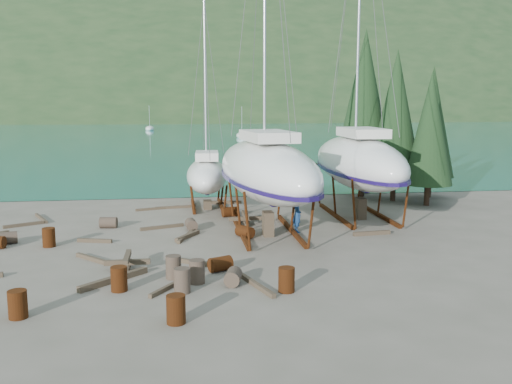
{
  "coord_description": "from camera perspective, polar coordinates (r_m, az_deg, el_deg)",
  "views": [
    {
      "loc": [
        -1.83,
        -24.23,
        6.61
      ],
      "look_at": [
        1.94,
        3.0,
        2.24
      ],
      "focal_mm": 40.0,
      "sensor_mm": 36.0,
      "label": 1
    }
  ],
  "objects": [
    {
      "name": "timber_9",
      "position": [
        36.01,
        -8.04,
        -1.51
      ],
      "size": [
        2.5,
        0.53,
        0.15
      ],
      "primitive_type": "cube",
      "rotation": [
        0.0,
        0.0,
        1.72
      ],
      "color": "brown",
      "rests_on": "ground"
    },
    {
      "name": "drum_3",
      "position": [
        17.62,
        -8.01,
        -11.54
      ],
      "size": [
        0.58,
        0.58,
        0.88
      ],
      "primitive_type": "cylinder",
      "color": "#50250D",
      "rests_on": "ground"
    },
    {
      "name": "cypress_back_left",
      "position": [
        40.33,
        10.79,
        8.96
      ],
      "size": [
        4.14,
        4.14,
        11.5
      ],
      "color": "black",
      "rests_on": "ground"
    },
    {
      "name": "large_sailboat_near",
      "position": [
        28.52,
        1.03,
        2.27
      ],
      "size": [
        5.18,
        13.16,
        20.18
      ],
      "rotation": [
        0.0,
        0.0,
        0.11
      ],
      "color": "white",
      "rests_on": "ground"
    },
    {
      "name": "worker",
      "position": [
        29.11,
        4.13,
        -2.27
      ],
      "size": [
        0.51,
        0.71,
        1.83
      ],
      "primitive_type": "imported",
      "rotation": [
        0.0,
        0.0,
        1.69
      ],
      "color": "navy",
      "rests_on": "ground"
    },
    {
      "name": "timber_17",
      "position": [
        33.03,
        -22.2,
        -3.04
      ],
      "size": [
        1.92,
        1.2,
        0.16
      ],
      "primitive_type": "cube",
      "rotation": [
        0.0,
        0.0,
        2.09
      ],
      "color": "brown",
      "rests_on": "ground"
    },
    {
      "name": "drum_1",
      "position": [
        21.0,
        -2.3,
        -8.48
      ],
      "size": [
        0.77,
        0.99,
        0.58
      ],
      "primitive_type": "cylinder",
      "rotation": [
        1.57,
        0.0,
        2.9
      ],
      "color": "#2D2823",
      "rests_on": "ground"
    },
    {
      "name": "far_hill",
      "position": [
        344.3,
        -7.66,
        7.86
      ],
      "size": [
        800.0,
        360.0,
        110.0
      ],
      "primitive_type": "ellipsoid",
      "color": "#1D341A",
      "rests_on": "ground"
    },
    {
      "name": "timber_5",
      "position": [
        20.78,
        0.03,
        -9.27
      ],
      "size": [
        1.0,
        2.67,
        0.16
      ],
      "primitive_type": "cube",
      "rotation": [
        0.0,
        0.0,
        0.31
      ],
      "color": "brown",
      "rests_on": "ground"
    },
    {
      "name": "timber_16",
      "position": [
        21.93,
        -14.02,
        -8.46
      ],
      "size": [
        2.35,
        2.34,
        0.23
      ],
      "primitive_type": "cube",
      "rotation": [
        0.0,
        0.0,
        2.35
      ],
      "color": "brown",
      "rests_on": "ground"
    },
    {
      "name": "timber_0",
      "position": [
        35.79,
        -9.79,
        -1.62
      ],
      "size": [
        2.68,
        0.99,
        0.14
      ],
      "primitive_type": "cube",
      "rotation": [
        0.0,
        0.0,
        1.89
      ],
      "color": "brown",
      "rests_on": "ground"
    },
    {
      "name": "far_house_left",
      "position": [
        222.02,
        -23.29,
        7.36
      ],
      "size": [
        6.6,
        5.6,
        5.6
      ],
      "color": "beige",
      "rests_on": "ground"
    },
    {
      "name": "drum_4",
      "position": [
        33.03,
        -2.63,
        -2.0
      ],
      "size": [
        0.99,
        0.77,
        0.58
      ],
      "primitive_type": "cylinder",
      "rotation": [
        1.57,
        0.0,
        1.8
      ],
      "color": "#50250D",
      "rests_on": "ground"
    },
    {
      "name": "drum_16",
      "position": [
        21.2,
        -5.93,
        -7.93
      ],
      "size": [
        0.58,
        0.58,
        0.88
      ],
      "primitive_type": "cylinder",
      "color": "#2D2823",
      "rests_on": "ground"
    },
    {
      "name": "moored_boat_mid",
      "position": [
        105.08,
        -1.42,
        5.64
      ],
      "size": [
        2.0,
        5.0,
        6.05
      ],
      "color": "white",
      "rests_on": "ground"
    },
    {
      "name": "timber_12",
      "position": [
        25.02,
        -16.05,
        -6.44
      ],
      "size": [
        1.59,
        1.71,
        0.17
      ],
      "primitive_type": "cube",
      "rotation": [
        0.0,
        0.0,
        0.74
      ],
      "color": "brown",
      "rests_on": "ground"
    },
    {
      "name": "drum_5",
      "position": [
        20.25,
        -7.4,
        -8.78
      ],
      "size": [
        0.58,
        0.58,
        0.88
      ],
      "primitive_type": "cylinder",
      "color": "#2D2823",
      "rests_on": "ground"
    },
    {
      "name": "cypress_mid_right",
      "position": [
        37.75,
        17.01,
        6.08
      ],
      "size": [
        3.06,
        3.06,
        8.5
      ],
      "color": "black",
      "rests_on": "ground"
    },
    {
      "name": "drum_12",
      "position": [
        22.64,
        -3.59,
        -7.19
      ],
      "size": [
        1.04,
        0.9,
        0.58
      ],
      "primitive_type": "cylinder",
      "rotation": [
        1.57,
        0.0,
        2.01
      ],
      "color": "#50250D",
      "rests_on": "ground"
    },
    {
      "name": "drum_17",
      "position": [
        21.87,
        -8.26,
        -7.44
      ],
      "size": [
        0.58,
        0.58,
        0.88
      ],
      "primitive_type": "cylinder",
      "color": "#2D2823",
      "rests_on": "ground"
    },
    {
      "name": "drum_15",
      "position": [
        29.2,
        -23.63,
        -4.23
      ],
      "size": [
        1.02,
        0.83,
        0.58
      ],
      "primitive_type": "cylinder",
      "rotation": [
        1.57,
        0.0,
        1.89
      ],
      "color": "#2D2823",
      "rests_on": "ground"
    },
    {
      "name": "timber_3",
      "position": [
        21.22,
        -7.97,
        -8.99
      ],
      "size": [
        1.91,
        2.82,
        0.15
      ],
      "primitive_type": "cube",
      "rotation": [
        0.0,
        0.0,
        2.56
      ],
      "color": "brown",
      "rests_on": "ground"
    },
    {
      "name": "timber_11",
      "position": [
        28.24,
        -7.01,
        -4.4
      ],
      "size": [
        0.92,
        2.48,
        0.15
      ],
      "primitive_type": "cube",
      "rotation": [
        0.0,
        0.0,
        2.83
      ],
      "color": "brown",
      "rests_on": "ground"
    },
    {
      "name": "timber_15",
      "position": [
        34.51,
        -20.68,
        -2.47
      ],
      "size": [
        1.22,
        2.47,
        0.15
      ],
      "primitive_type": "cube",
      "rotation": [
        0.0,
        0.0,
        0.43
      ],
      "color": "brown",
      "rests_on": "ground"
    },
    {
      "name": "cypress_near_right",
      "position": [
        38.97,
        13.81,
        7.58
      ],
      "size": [
        3.6,
        3.6,
        10.0
      ],
      "color": "black",
      "rests_on": "ground"
    },
    {
      "name": "moored_boat_far",
      "position": [
        134.52,
        -10.58,
        6.24
      ],
      "size": [
        2.0,
        5.0,
        6.05
      ],
      "color": "white",
      "rests_on": "ground"
    },
    {
      "name": "timber_8",
      "position": [
        28.19,
        -6.87,
        -4.39
      ],
      "size": [
        1.25,
        1.82,
        0.19
      ],
      "primitive_type": "cube",
      "rotation": [
        0.0,
        0.0,
        2.58
      ],
      "color": "brown",
      "rests_on": "ground"
    },
    {
      "name": "cypress_far_right",
      "position": [
        41.09,
        17.18,
        6.69
      ],
      "size": [
        3.24,
        3.24,
        9.0
      ],
      "color": "black",
      "rests_on": "ground"
    },
    {
      "name": "timber_7",
      "position": [
        23.76,
        -6.5,
        -6.95
      ],
      "size": [
        1.62,
        1.2,
        0.17
      ],
      "primitive_type": "cube",
      "rotation": [
        0.0,
        0.0,
        0.96
      ],
      "color": "brown",
      "rests_on": "ground"
    },
    {
      "name": "timber_4",
      "position": [
        28.17,
        -15.84,
        -4.7
      ],
      "size": [
        1.68,
        0.6,
        0.17
      ],
      "primitive_type": "cube",
      "rotation": [
        0.0,
        0.0,
        1.31
      ],
      "color": "brown",
      "rests_on": "ground"
    },
    {
      "name": "bay_water",
      "position": [
        339.3,
        -7.66,
        7.84
      ],
      "size": [
        700.0,
        700.0,
        0.0
      ],
      "primitive_type": "plane",
      "color": "#167271",
      "rests_on": "ground"
    },
    {
      "name": "drum_10",
      "position": [
        20.83,
        -13.54,
        -8.44
      ],
      "size": [
        0.58,
        0.58,
        0.88
      ],
      "primitive_type": "cylinder",
      "color": "#50250D",
      "rests_on": "ground"
    },
    {
      "name": "drum_7",
      "position": [
        20.21,
        3.07,
        -8.74
      ],
      "size": [
        0.58,
        0.58,
        0.88
      ],
      "primitive_type": "cylinder",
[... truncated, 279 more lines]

